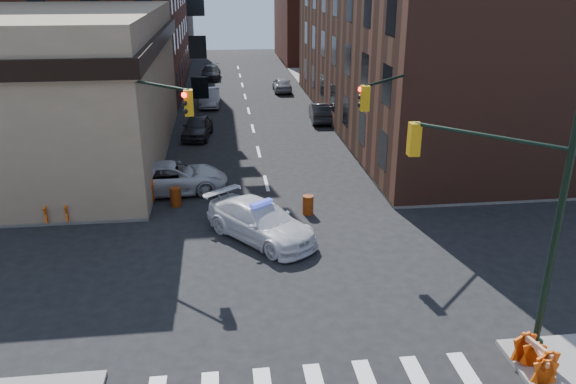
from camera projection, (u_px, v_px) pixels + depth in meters
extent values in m
plane|color=black|center=(288.00, 270.00, 22.25)|extent=(140.00, 140.00, 0.00)
cube|color=gray|center=(480.00, 93.00, 55.09)|extent=(34.00, 54.50, 0.15)
cube|color=#4D2A1F|center=(424.00, 31.00, 41.97)|extent=(14.00, 34.00, 14.00)
cube|color=#59291C|center=(339.00, 13.00, 75.29)|extent=(16.00, 16.00, 12.00)
cylinder|color=black|center=(556.00, 236.00, 15.67)|extent=(0.20, 0.20, 8.00)
cylinder|color=black|center=(534.00, 347.00, 17.04)|extent=(0.44, 0.44, 0.50)
cylinder|color=black|center=(487.00, 136.00, 16.06)|extent=(3.27, 3.27, 0.12)
cube|color=#BF8C0C|center=(414.00, 139.00, 17.53)|extent=(0.35, 0.35, 1.05)
sphere|color=#FF0C05|center=(418.00, 127.00, 17.57)|extent=(0.22, 0.22, 0.22)
sphere|color=black|center=(417.00, 137.00, 17.69)|extent=(0.22, 0.22, 0.22)
sphere|color=black|center=(416.00, 147.00, 17.81)|extent=(0.22, 0.22, 0.22)
cylinder|color=black|center=(125.00, 133.00, 25.80)|extent=(0.20, 0.20, 8.00)
cylinder|color=black|center=(133.00, 208.00, 27.16)|extent=(0.44, 0.44, 0.50)
cylinder|color=black|center=(151.00, 84.00, 23.60)|extent=(3.27, 3.27, 0.12)
cube|color=#BF8C0C|center=(189.00, 103.00, 22.49)|extent=(0.35, 0.35, 1.05)
sphere|color=#FF0C05|center=(184.00, 95.00, 22.20)|extent=(0.22, 0.22, 0.22)
sphere|color=black|center=(185.00, 103.00, 22.32)|extent=(0.22, 0.22, 0.22)
sphere|color=black|center=(185.00, 111.00, 22.44)|extent=(0.22, 0.22, 0.22)
cylinder|color=black|center=(410.00, 124.00, 27.33)|extent=(0.20, 0.20, 8.00)
cylinder|color=black|center=(405.00, 195.00, 28.69)|extent=(0.44, 0.44, 0.50)
cylinder|color=black|center=(392.00, 79.00, 24.77)|extent=(3.27, 3.27, 0.12)
cube|color=#BF8C0C|center=(365.00, 98.00, 23.30)|extent=(0.35, 0.35, 1.05)
sphere|color=#FF0C05|center=(361.00, 89.00, 23.30)|extent=(0.22, 0.22, 0.22)
sphere|color=black|center=(360.00, 97.00, 23.42)|extent=(0.22, 0.22, 0.22)
sphere|color=black|center=(360.00, 105.00, 23.54)|extent=(0.22, 0.22, 0.22)
cylinder|color=black|center=(340.00, 97.00, 46.61)|extent=(0.24, 0.24, 2.60)
sphere|color=#944815|center=(340.00, 72.00, 45.86)|extent=(3.00, 3.00, 3.00)
cylinder|color=black|center=(323.00, 80.00, 54.01)|extent=(0.24, 0.24, 2.60)
sphere|color=#944815|center=(323.00, 58.00, 53.26)|extent=(3.00, 3.00, 3.00)
imported|color=white|center=(261.00, 222.00, 24.62)|extent=(5.33, 5.93, 1.66)
imported|color=#BCBCC0|center=(172.00, 178.00, 29.93)|extent=(6.15, 3.24, 1.65)
imported|color=black|center=(197.00, 127.00, 40.06)|extent=(2.41, 4.74, 1.55)
imported|color=#92959A|center=(210.00, 97.00, 49.61)|extent=(1.79, 4.76, 1.55)
imported|color=black|center=(211.00, 72.00, 62.52)|extent=(2.25, 5.07, 1.45)
imported|color=black|center=(321.00, 112.00, 44.53)|extent=(1.86, 4.57, 1.47)
imported|color=gray|center=(282.00, 84.00, 55.73)|extent=(1.81, 4.33, 1.46)
imported|color=black|center=(52.00, 200.00, 26.22)|extent=(0.79, 0.61, 1.94)
imported|color=black|center=(28.00, 191.00, 27.77)|extent=(0.97, 0.90, 1.61)
imported|color=#1D232C|center=(70.00, 187.00, 27.72)|extent=(1.11, 1.16, 1.94)
cylinder|color=#E5440A|center=(308.00, 205.00, 27.32)|extent=(0.68, 0.68, 0.94)
cylinder|color=orange|center=(176.00, 197.00, 28.28)|extent=(0.71, 0.71, 0.97)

